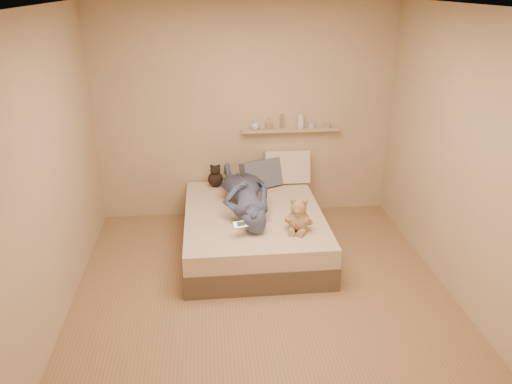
{
  "coord_description": "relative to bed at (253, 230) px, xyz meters",
  "views": [
    {
      "loc": [
        -0.47,
        -3.99,
        2.77
      ],
      "look_at": [
        0.0,
        0.65,
        0.8
      ],
      "focal_mm": 35.0,
      "sensor_mm": 36.0,
      "label": 1
    }
  ],
  "objects": [
    {
      "name": "game_console",
      "position": [
        -0.17,
        -0.57,
        0.36
      ],
      "size": [
        0.17,
        0.1,
        0.05
      ],
      "color": "#ADAFB4",
      "rests_on": "bed"
    },
    {
      "name": "room",
      "position": [
        0.0,
        -0.93,
        1.08
      ],
      "size": [
        3.8,
        3.8,
        3.8
      ],
      "color": "#99704F",
      "rests_on": "ground"
    },
    {
      "name": "pillow_grey",
      "position": [
        0.16,
        0.69,
        0.4
      ],
      "size": [
        0.55,
        0.42,
        0.37
      ],
      "primitive_type": "cube",
      "rotation": [
        -0.28,
        0.0,
        0.44
      ],
      "color": "slate",
      "rests_on": "bed"
    },
    {
      "name": "teddy_bear",
      "position": [
        0.4,
        -0.49,
        0.37
      ],
      "size": [
        0.28,
        0.3,
        0.36
      ],
      "color": "tan",
      "rests_on": "bed"
    },
    {
      "name": "bed",
      "position": [
        0.0,
        0.0,
        0.0
      ],
      "size": [
        1.5,
        1.9,
        0.45
      ],
      "color": "brown",
      "rests_on": "floor"
    },
    {
      "name": "shelf_bottles",
      "position": [
        0.47,
        0.91,
        0.97
      ],
      "size": [
        0.99,
        0.12,
        0.22
      ],
      "color": "silver",
      "rests_on": "wall_shelf"
    },
    {
      "name": "person",
      "position": [
        -0.08,
        0.11,
        0.4
      ],
      "size": [
        0.61,
        1.48,
        0.35
      ],
      "primitive_type": "imported",
      "rotation": [
        0.0,
        0.0,
        3.2
      ],
      "color": "#414E67",
      "rests_on": "bed"
    },
    {
      "name": "wall_shelf",
      "position": [
        0.55,
        0.91,
        0.88
      ],
      "size": [
        1.2,
        0.12,
        0.03
      ],
      "primitive_type": "cube",
      "color": "tan",
      "rests_on": "wall_back"
    },
    {
      "name": "dark_plush",
      "position": [
        -0.39,
        0.77,
        0.35
      ],
      "size": [
        0.19,
        0.19,
        0.29
      ],
      "color": "black",
      "rests_on": "bed"
    },
    {
      "name": "pillow_cream",
      "position": [
        0.5,
        0.83,
        0.43
      ],
      "size": [
        0.56,
        0.26,
        0.43
      ],
      "primitive_type": "cube",
      "rotation": [
        -0.24,
        0.0,
        -0.02
      ],
      "color": "beige",
      "rests_on": "bed"
    }
  ]
}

